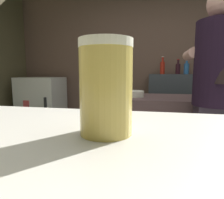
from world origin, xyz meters
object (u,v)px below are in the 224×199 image
mini_fridge (42,110)px  bottle_soy (162,67)px  bottle_hot_sauce (197,69)px  pint_glass_near (106,88)px  bottle_vinegar (178,68)px  mixing_bowl (133,94)px  bottle_olive_oil (186,68)px  bartender (218,94)px

mini_fridge → bottle_soy: bottle_soy is taller
mini_fridge → bottle_hot_sauce: size_ratio=5.48×
pint_glass_near → bottle_vinegar: bottle_vinegar is taller
pint_glass_near → bottle_soy: bearing=85.8°
mixing_bowl → bottle_hot_sauce: (0.81, 1.16, 0.26)m
bottle_olive_oil → bottle_hot_sauce: 0.14m
bottle_vinegar → mixing_bowl: bearing=-114.6°
pint_glass_near → bottle_olive_oil: bottle_olive_oil is taller
bartender → bottle_vinegar: bearing=3.7°
bottle_olive_oil → bottle_hot_sauce: (0.13, -0.06, -0.01)m
bottle_soy → bartender: bearing=-79.6°
bottle_soy → mini_fridge: bearing=-173.6°
bottle_vinegar → bottle_hot_sauce: (0.25, -0.05, -0.01)m
mini_fridge → bottle_vinegar: bearing=4.3°
pint_glass_near → bottle_olive_oil: 2.93m
mini_fridge → bottle_hot_sauce: bearing=2.8°
pint_glass_near → bottle_olive_oil: size_ratio=0.55×
mini_fridge → bottle_soy: 2.09m
mixing_bowl → bottle_vinegar: bearing=65.4°
mini_fridge → bartender: bartender is taller
bartender → pint_glass_near: 1.36m
bottle_vinegar → bottle_olive_oil: bearing=4.8°
mini_fridge → pint_glass_near: 3.27m
mini_fridge → bartender: size_ratio=0.62×
bartender → bottle_vinegar: size_ratio=7.75×
mixing_bowl → pint_glass_near: 1.67m
pint_glass_near → bottle_soy: 2.93m
mixing_bowl → bottle_olive_oil: 1.42m
bottle_vinegar → bottle_hot_sauce: bottle_vinegar is taller
pint_glass_near → bottle_vinegar: size_ratio=0.57×
bartender → bottle_hot_sauce: bartender is taller
bottle_soy → bottle_olive_oil: bearing=-7.3°
bottle_hot_sauce → pint_glass_near: bearing=-103.8°
mini_fridge → bartender: (2.26, -1.45, 0.46)m
bottle_vinegar → bottle_hot_sauce: size_ratio=1.13×
pint_glass_near → bottle_soy: bottle_soy is taller
bottle_soy → bottle_vinegar: bearing=-13.9°
mixing_bowl → pint_glass_near: pint_glass_near is taller
bartender → mixing_bowl: size_ratio=8.24×
bottle_vinegar → mini_fridge: bearing=-175.7°
mini_fridge → bottle_hot_sauce: 2.52m
bartender → bottle_soy: bearing=11.1°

